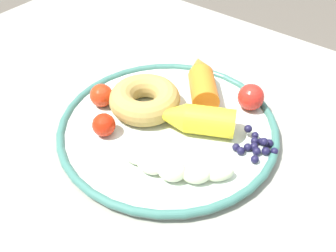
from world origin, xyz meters
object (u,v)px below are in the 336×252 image
banana (173,168)px  tomato_near (104,94)px  carrot_orange (202,79)px  tomato_mid (251,97)px  blueberry_pile (256,145)px  plate (168,127)px  donut (145,99)px  dining_table (142,170)px  tomato_far (104,125)px  carrot_yellow (193,119)px

banana → tomato_near: (-0.18, 0.05, 0.01)m
carrot_orange → tomato_mid: size_ratio=2.99×
banana → tomato_near: 0.19m
carrot_orange → blueberry_pile: carrot_orange is taller
carrot_orange → plate: bearing=-83.2°
donut → tomato_near: 0.07m
dining_table → tomato_mid: tomato_mid is taller
tomato_far → carrot_yellow: bearing=41.5°
carrot_orange → donut: 0.10m
dining_table → donut: bearing=116.3°
plate → banana: 0.10m
banana → tomato_far: (-0.13, 0.00, 0.00)m
plate → banana: (0.06, -0.07, 0.02)m
carrot_orange → tomato_near: size_ratio=3.37×
tomato_mid → carrot_yellow: bearing=-112.3°
plate → tomato_near: 0.12m
tomato_mid → tomato_far: tomato_mid is taller
donut → blueberry_pile: bearing=8.7°
donut → banana: bearing=-34.8°
tomato_near → donut: bearing=25.7°
dining_table → banana: bearing=-25.5°
carrot_yellow → donut: (-0.09, -0.01, -0.00)m
plate → tomato_mid: 0.14m
dining_table → plate: size_ratio=3.05×
donut → tomato_near: size_ratio=3.01×
carrot_orange → carrot_yellow: (0.05, -0.09, 0.00)m
plate → blueberry_pile: size_ratio=5.62×
tomato_near → carrot_yellow: bearing=13.4°
carrot_orange → blueberry_pile: bearing=-26.1°
carrot_yellow → tomato_far: (-0.10, -0.09, -0.00)m
dining_table → carrot_yellow: (0.07, 0.04, 0.12)m
blueberry_pile → carrot_orange: bearing=153.9°
donut → tomato_mid: tomato_mid is taller
banana → tomato_far: tomato_far is taller
banana → carrot_orange: (-0.08, 0.18, 0.01)m
donut → tomato_mid: size_ratio=2.67×
tomato_near → tomato_far: (0.05, -0.05, -0.00)m
tomato_near → tomato_mid: bearing=35.2°
banana → dining_table: bearing=154.5°
carrot_yellow → tomato_far: size_ratio=3.69×
carrot_yellow → tomato_mid: (0.04, 0.10, -0.00)m
carrot_orange → carrot_yellow: 0.10m
dining_table → banana: (0.10, -0.05, 0.12)m
banana → blueberry_pile: 0.13m
donut → tomato_far: (-0.01, -0.08, -0.00)m
tomato_mid → donut: bearing=-140.9°
blueberry_pile → tomato_far: tomato_far is taller
tomato_near → banana: bearing=-16.4°
tomato_near → dining_table: bearing=-3.2°
tomato_far → tomato_near: bearing=135.1°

